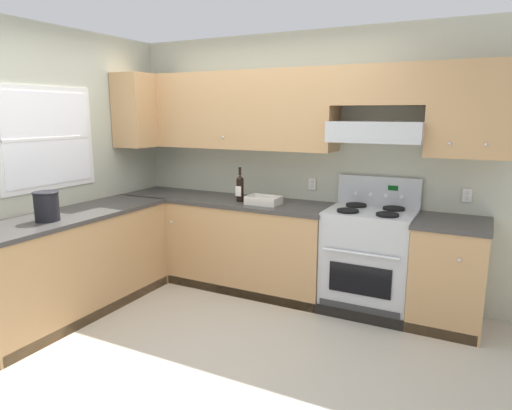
% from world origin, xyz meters
% --- Properties ---
extents(ground_plane, '(7.04, 7.04, 0.00)m').
position_xyz_m(ground_plane, '(0.00, 0.00, 0.00)').
color(ground_plane, '#B2AA99').
extents(wall_back, '(4.68, 0.57, 2.55)m').
position_xyz_m(wall_back, '(0.40, 1.53, 1.48)').
color(wall_back, '#B7BAA3').
rests_on(wall_back, ground_plane).
extents(wall_left, '(0.47, 4.00, 2.55)m').
position_xyz_m(wall_left, '(-1.59, 0.23, 1.34)').
color(wall_left, '#B7BAA3').
rests_on(wall_left, ground_plane).
extents(counter_back_run, '(3.60, 0.65, 0.91)m').
position_xyz_m(counter_back_run, '(0.03, 1.24, 0.45)').
color(counter_back_run, tan).
rests_on(counter_back_run, ground_plane).
extents(counter_left_run, '(0.63, 1.91, 0.91)m').
position_xyz_m(counter_left_run, '(-1.24, -0.00, 0.45)').
color(counter_left_run, tan).
rests_on(counter_left_run, ground_plane).
extents(stove, '(0.76, 0.62, 1.20)m').
position_xyz_m(stove, '(1.09, 1.25, 0.48)').
color(stove, '#B7BABC').
rests_on(stove, ground_plane).
extents(wine_bottle, '(0.07, 0.07, 0.34)m').
position_xyz_m(wine_bottle, '(-0.19, 1.18, 1.05)').
color(wine_bottle, black).
rests_on(wine_bottle, counter_back_run).
extents(bowl, '(0.32, 0.22, 0.08)m').
position_xyz_m(bowl, '(0.08, 1.16, 0.94)').
color(bowl, beige).
rests_on(bowl, counter_back_run).
extents(bucket, '(0.21, 0.21, 0.24)m').
position_xyz_m(bucket, '(-1.19, -0.26, 1.04)').
color(bucket, black).
rests_on(bucket, counter_left_run).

